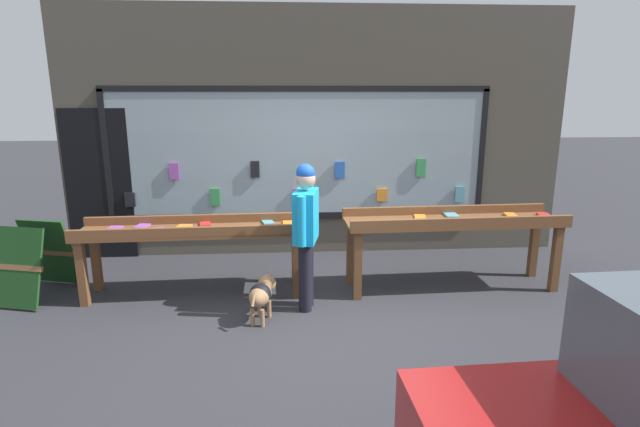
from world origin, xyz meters
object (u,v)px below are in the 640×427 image
at_px(sandwich_board_sign, 34,259).
at_px(small_dog, 262,293).
at_px(display_table_left, 193,235).
at_px(person_browsing, 306,227).
at_px(display_table_right, 453,227).

bearing_deg(sandwich_board_sign, small_dog, -2.56).
height_order(display_table_left, small_dog, display_table_left).
bearing_deg(small_dog, person_browsing, -44.62).
relative_size(display_table_left, sandwich_board_sign, 2.72).
xyz_separation_m(display_table_left, person_browsing, (1.28, -0.49, 0.21)).
height_order(display_table_left, person_browsing, person_browsing).
bearing_deg(display_table_left, person_browsing, -20.86).
height_order(small_dog, sandwich_board_sign, sandwich_board_sign).
bearing_deg(display_table_left, small_dog, -43.03).
bearing_deg(sandwich_board_sign, person_browsing, 4.59).
distance_m(person_browsing, small_dog, 0.83).
bearing_deg(person_browsing, display_table_right, -63.54).
bearing_deg(person_browsing, small_dog, 130.51).
xyz_separation_m(display_table_left, small_dog, (0.81, -0.75, -0.42)).
distance_m(small_dog, sandwich_board_sign, 2.75).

